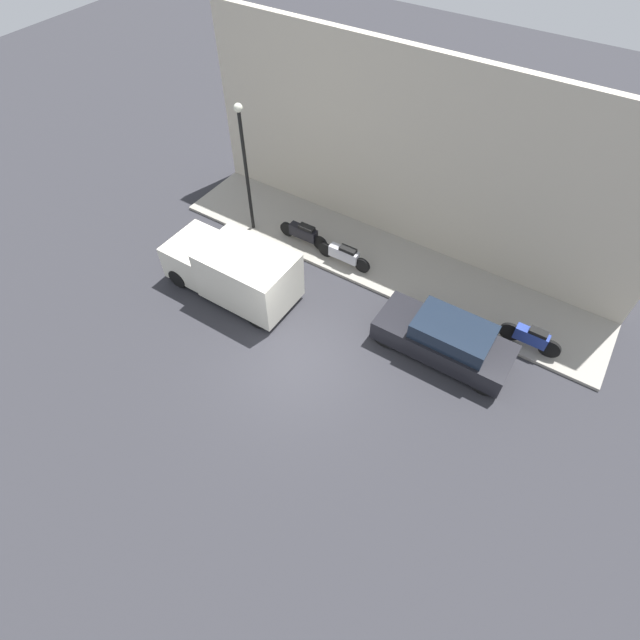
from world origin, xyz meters
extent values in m
plane|color=#2D2D33|center=(0.00, 0.00, 0.00)|extent=(60.00, 60.00, 0.00)
cube|color=gray|center=(5.29, 0.00, 0.06)|extent=(2.93, 15.83, 0.11)
cube|color=beige|center=(6.91, 0.00, 3.37)|extent=(0.30, 15.83, 6.74)
cube|color=black|center=(2.69, -3.45, 0.52)|extent=(1.62, 4.12, 0.68)
cube|color=#192333|center=(2.69, -3.65, 1.12)|extent=(1.43, 2.26, 0.52)
cylinder|color=black|center=(2.00, -1.86, 0.32)|extent=(0.20, 0.63, 0.63)
cylinder|color=black|center=(3.38, -1.86, 0.32)|extent=(0.20, 0.63, 0.63)
cylinder|color=black|center=(2.00, -5.04, 0.32)|extent=(0.20, 0.63, 0.63)
cylinder|color=black|center=(3.38, -5.04, 0.32)|extent=(0.20, 0.63, 0.63)
cube|color=silver|center=(1.35, 2.81, 1.06)|extent=(1.98, 2.95, 1.74)
cube|color=silver|center=(1.35, 5.08, 0.80)|extent=(1.88, 1.59, 1.22)
cube|color=#192333|center=(1.35, 5.32, 1.14)|extent=(1.68, 0.87, 0.49)
cylinder|color=black|center=(0.49, 5.27, 0.35)|extent=(0.22, 0.70, 0.70)
cylinder|color=black|center=(2.21, 5.27, 0.35)|extent=(0.22, 0.70, 0.70)
cylinder|color=black|center=(0.49, 1.94, 0.35)|extent=(0.22, 0.70, 0.70)
cylinder|color=black|center=(2.21, 1.94, 0.35)|extent=(0.22, 0.70, 0.70)
cube|color=navy|center=(4.22, -5.63, 0.61)|extent=(0.30, 0.99, 0.44)
cube|color=black|center=(4.22, -5.76, 0.90)|extent=(0.27, 0.54, 0.12)
cylinder|color=black|center=(4.22, -5.02, 0.44)|extent=(0.10, 0.66, 0.66)
cylinder|color=black|center=(4.22, -6.23, 0.44)|extent=(0.10, 0.66, 0.66)
cube|color=#B7B7BF|center=(4.38, 1.04, 0.56)|extent=(0.30, 1.11, 0.42)
cube|color=black|center=(4.38, 0.89, 0.83)|extent=(0.27, 0.60, 0.12)
cylinder|color=black|center=(4.38, 1.79, 0.40)|extent=(0.10, 0.57, 0.57)
cylinder|color=black|center=(4.38, 0.29, 0.40)|extent=(0.10, 0.57, 0.57)
cube|color=black|center=(4.56, 2.87, 0.58)|extent=(0.30, 1.09, 0.44)
cube|color=black|center=(4.56, 2.72, 0.86)|extent=(0.27, 0.59, 0.12)
cylinder|color=black|center=(4.56, 3.60, 0.40)|extent=(0.10, 0.58, 0.58)
cylinder|color=black|center=(4.56, 2.14, 0.40)|extent=(0.10, 0.58, 0.58)
cylinder|color=black|center=(4.24, 4.98, 2.42)|extent=(0.12, 0.12, 4.62)
sphere|color=silver|center=(4.24, 4.98, 4.82)|extent=(0.29, 0.29, 0.29)
camera|label=1|loc=(-7.06, -5.33, 12.35)|focal=28.00mm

